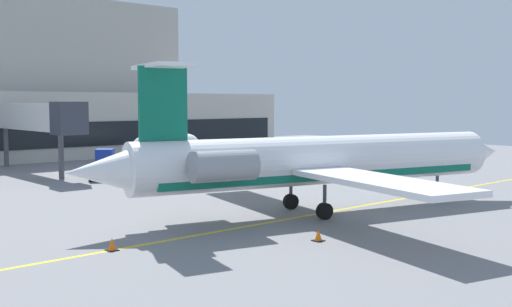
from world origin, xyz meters
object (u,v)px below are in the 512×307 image
object	(u,v)px
regional_jet	(316,161)
fuel_tank	(167,147)
baggage_tug	(255,152)
pushback_tractor	(104,166)

from	to	relation	value
regional_jet	fuel_tank	world-z (taller)	regional_jet
regional_jet	baggage_tug	distance (m)	32.99
regional_jet	fuel_tank	distance (m)	31.65
baggage_tug	pushback_tractor	size ratio (longest dim) A/B	0.86
regional_jet	baggage_tug	xyz separation A→B (m)	(19.05, 26.85, -2.12)
fuel_tank	pushback_tractor	bearing A→B (deg)	-145.28
baggage_tug	fuel_tank	world-z (taller)	fuel_tank
fuel_tank	baggage_tug	bearing A→B (deg)	-19.12
regional_jet	pushback_tractor	bearing A→B (deg)	94.01
baggage_tug	pushback_tractor	bearing A→B (deg)	-167.60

